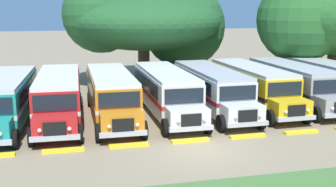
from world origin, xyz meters
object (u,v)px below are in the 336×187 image
Objects in this scene: parked_bus_slot_6 at (252,84)px; parked_bus_slot_8 at (333,80)px; parked_bus_slot_3 at (111,93)px; parked_bus_slot_4 at (166,90)px; secondary_tree at (330,16)px; parked_bus_slot_7 at (293,82)px; broad_shade_tree at (147,21)px; parked_bus_slot_1 at (6,98)px; parked_bus_slot_2 at (59,95)px; parked_bus_slot_5 at (212,87)px.

parked_bus_slot_6 is 1.00× the size of parked_bus_slot_8.
parked_bus_slot_3 and parked_bus_slot_4 have the same top height.
parked_bus_slot_3 is at bearing -87.11° from parked_bus_slot_6.
parked_bus_slot_7 is at bearing -135.58° from secondary_tree.
broad_shade_tree is (-5.06, 11.77, 4.01)m from parked_bus_slot_6.
broad_shade_tree is (1.22, 12.28, 4.01)m from parked_bus_slot_4.
secondary_tree is at bearing 110.35° from parked_bus_slot_1.
parked_bus_slot_6 is 0.71× the size of broad_shade_tree.
parked_bus_slot_4 is 1.00× the size of parked_bus_slot_6.
parked_bus_slot_3 is at bearing -111.05° from broad_shade_tree.
parked_bus_slot_4 and parked_bus_slot_8 have the same top height.
parked_bus_slot_2 is at bearing 95.05° from parked_bus_slot_1.
parked_bus_slot_3 is 1.00× the size of parked_bus_slot_6.
parked_bus_slot_7 is 11.86m from secondary_tree.
parked_bus_slot_5 and parked_bus_slot_8 have the same top height.
parked_bus_slot_6 is (3.15, 0.43, 0.00)m from parked_bus_slot_5.
parked_bus_slot_2 and parked_bus_slot_7 have the same top height.
parked_bus_slot_5 is at bearing 91.88° from parked_bus_slot_4.
secondary_tree is (11.03, 7.79, 4.41)m from parked_bus_slot_6.
secondary_tree is (20.86, 8.42, 4.41)m from parked_bus_slot_3.
parked_bus_slot_4 is at bearing 91.81° from parked_bus_slot_2.
parked_bus_slot_8 is (12.67, 0.60, 0.00)m from parked_bus_slot_4.
parked_bus_slot_2 is at bearing -88.03° from parked_bus_slot_8.
parked_bus_slot_3 is at bearing -87.25° from parked_bus_slot_8.
parked_bus_slot_3 is 0.71× the size of broad_shade_tree.
parked_bus_slot_1 is 12.89m from parked_bus_slot_5.
parked_bus_slot_6 is (9.83, 0.63, 0.00)m from parked_bus_slot_3.
broad_shade_tree reaches higher than parked_bus_slot_5.
broad_shade_tree reaches higher than parked_bus_slot_1.
secondary_tree reaches higher than parked_bus_slot_3.
parked_bus_slot_4 is 3.14m from parked_bus_slot_5.
parked_bus_slot_7 is at bearing 95.17° from parked_bus_slot_1.
parked_bus_slot_2 is at bearing -89.68° from parked_bus_slot_4.
parked_bus_slot_5 is 1.00× the size of parked_bus_slot_8.
parked_bus_slot_3 and parked_bus_slot_6 have the same top height.
parked_bus_slot_8 is at bearing -45.59° from broad_shade_tree.
parked_bus_slot_7 is (19.20, 0.69, 0.00)m from parked_bus_slot_1.
parked_bus_slot_1 is 1.01× the size of parked_bus_slot_3.
secondary_tree is at bearing 119.73° from parked_bus_slot_5.
parked_bus_slot_4 and parked_bus_slot_6 have the same top height.
parked_bus_slot_4 is 19.70m from secondary_tree.
parked_bus_slot_6 is 6.39m from parked_bus_slot_8.
secondary_tree is (14.18, 8.22, 4.41)m from parked_bus_slot_5.
parked_bus_slot_1 is 16.05m from parked_bus_slot_6.
parked_bus_slot_6 is at bearing -89.01° from parked_bus_slot_8.
parked_bus_slot_2 is 0.72× the size of secondary_tree.
broad_shade_tree is at bearing -135.37° from parked_bus_slot_8.
parked_bus_slot_8 is (6.38, 0.09, 0.00)m from parked_bus_slot_6.
parked_bus_slot_4 is 0.71× the size of broad_shade_tree.
broad_shade_tree is (-11.45, 11.69, 4.01)m from parked_bus_slot_8.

